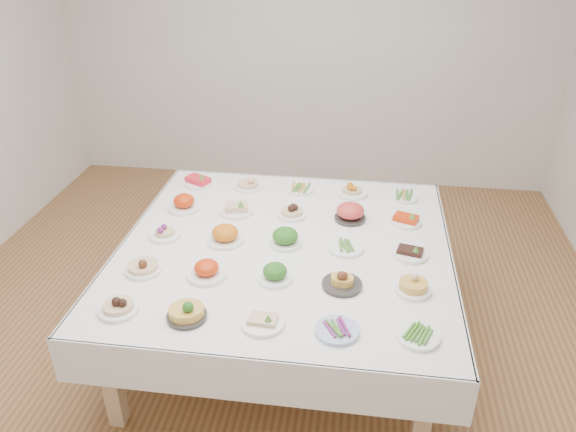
# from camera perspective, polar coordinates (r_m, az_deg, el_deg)

# --- Properties ---
(room_envelope) EXTENTS (5.02, 5.02, 2.81)m
(room_envelope) POSITION_cam_1_polar(r_m,az_deg,el_deg) (3.26, -2.93, 14.98)
(room_envelope) COLOR olive
(room_envelope) RESTS_ON ground
(display_table) EXTENTS (2.07, 2.07, 0.75)m
(display_table) POSITION_cam_1_polar(r_m,az_deg,el_deg) (3.56, -0.34, -3.96)
(display_table) COLOR white
(display_table) RESTS_ON ground
(dish_0) EXTENTS (0.22, 0.22, 0.12)m
(dish_0) POSITION_cam_1_polar(r_m,az_deg,el_deg) (3.09, -16.91, -8.42)
(dish_0) COLOR white
(dish_0) RESTS_ON display_table
(dish_1) EXTENTS (0.23, 0.22, 0.14)m
(dish_1) POSITION_cam_1_polar(r_m,az_deg,el_deg) (2.95, -10.31, -9.19)
(dish_1) COLOR #2D2B28
(dish_1) RESTS_ON display_table
(dish_2) EXTENTS (0.22, 0.22, 0.09)m
(dish_2) POSITION_cam_1_polar(r_m,az_deg,el_deg) (2.89, -2.59, -10.43)
(dish_2) COLOR white
(dish_2) RESTS_ON display_table
(dish_3) EXTENTS (0.22, 0.22, 0.05)m
(dish_3) POSITION_cam_1_polar(r_m,az_deg,el_deg) (2.86, 5.01, -11.41)
(dish_3) COLOR #4C66B2
(dish_3) RESTS_ON display_table
(dish_4) EXTENTS (0.21, 0.21, 0.05)m
(dish_4) POSITION_cam_1_polar(r_m,az_deg,el_deg) (2.89, 13.08, -11.73)
(dish_4) COLOR white
(dish_4) RESTS_ON display_table
(dish_5) EXTENTS (0.21, 0.21, 0.13)m
(dish_5) POSITION_cam_1_polar(r_m,az_deg,el_deg) (3.36, -14.55, -4.59)
(dish_5) COLOR white
(dish_5) RESTS_ON display_table
(dish_6) EXTENTS (0.23, 0.23, 0.12)m
(dish_6) POSITION_cam_1_polar(r_m,az_deg,el_deg) (3.25, -8.28, -5.28)
(dish_6) COLOR white
(dish_6) RESTS_ON display_table
(dish_7) EXTENTS (0.20, 0.20, 0.11)m
(dish_7) POSITION_cam_1_polar(r_m,az_deg,el_deg) (3.19, -1.34, -5.81)
(dish_7) COLOR white
(dish_7) RESTS_ON display_table
(dish_8) EXTENTS (0.22, 0.22, 0.12)m
(dish_8) POSITION_cam_1_polar(r_m,az_deg,el_deg) (3.15, 5.53, -6.39)
(dish_8) COLOR #2D2B28
(dish_8) RESTS_ON display_table
(dish_9) EXTENTS (0.20, 0.20, 0.11)m
(dish_9) POSITION_cam_1_polar(r_m,az_deg,el_deg) (3.17, 12.61, -6.81)
(dish_9) COLOR white
(dish_9) RESTS_ON display_table
(dish_10) EXTENTS (0.20, 0.20, 0.10)m
(dish_10) POSITION_cam_1_polar(r_m,az_deg,el_deg) (3.68, -12.41, -1.52)
(dish_10) COLOR white
(dish_10) RESTS_ON display_table
(dish_11) EXTENTS (0.26, 0.26, 0.14)m
(dish_11) POSITION_cam_1_polar(r_m,az_deg,el_deg) (3.55, -6.41, -1.65)
(dish_11) COLOR white
(dish_11) RESTS_ON display_table
(dish_12) EXTENTS (0.20, 0.20, 0.12)m
(dish_12) POSITION_cam_1_polar(r_m,az_deg,el_deg) (3.51, -0.28, -2.14)
(dish_12) COLOR white
(dish_12) RESTS_ON display_table
(dish_13) EXTENTS (0.22, 0.22, 0.05)m
(dish_13) POSITION_cam_1_polar(r_m,az_deg,el_deg) (3.49, 5.86, -3.14)
(dish_13) COLOR white
(dish_13) RESTS_ON display_table
(dish_14) EXTENTS (0.21, 0.21, 0.09)m
(dish_14) POSITION_cam_1_polar(r_m,az_deg,el_deg) (3.49, 12.30, -3.51)
(dish_14) COLOR white
(dish_14) RESTS_ON display_table
(dish_15) EXTENTS (0.22, 0.22, 0.12)m
(dish_15) POSITION_cam_1_polar(r_m,az_deg,el_deg) (3.99, -10.52, 1.34)
(dish_15) COLOR white
(dish_15) RESTS_ON display_table
(dish_16) EXTENTS (0.23, 0.23, 0.11)m
(dish_16) POSITION_cam_1_polar(r_m,az_deg,el_deg) (3.90, -5.27, 0.94)
(dish_16) COLOR white
(dish_16) RESTS_ON display_table
(dish_17) EXTENTS (0.20, 0.20, 0.12)m
(dish_17) POSITION_cam_1_polar(r_m,az_deg,el_deg) (3.83, 0.39, 0.70)
(dish_17) COLOR white
(dish_17) RESTS_ON display_table
(dish_18) EXTENTS (0.24, 0.24, 0.14)m
(dish_18) POSITION_cam_1_polar(r_m,az_deg,el_deg) (3.81, 6.35, 0.49)
(dish_18) COLOR #2D2B28
(dish_18) RESTS_ON display_table
(dish_19) EXTENTS (0.20, 0.20, 0.10)m
(dish_19) POSITION_cam_1_polar(r_m,az_deg,el_deg) (3.83, 11.89, -0.21)
(dish_19) COLOR white
(dish_19) RESTS_ON display_table
(dish_20) EXTENTS (0.20, 0.20, 0.10)m
(dish_20) POSITION_cam_1_polar(r_m,az_deg,el_deg) (4.34, -9.12, 3.62)
(dish_20) COLOR white
(dish_20) RESTS_ON display_table
(dish_21) EXTENTS (0.21, 0.21, 0.12)m
(dish_21) POSITION_cam_1_polar(r_m,az_deg,el_deg) (4.24, -4.11, 3.56)
(dish_21) COLOR white
(dish_21) RESTS_ON display_table
(dish_22) EXTENTS (0.20, 0.20, 0.05)m
(dish_22) POSITION_cam_1_polar(r_m,az_deg,el_deg) (4.20, 1.23, 2.80)
(dish_22) COLOR white
(dish_22) RESTS_ON display_table
(dish_23) EXTENTS (0.23, 0.23, 0.12)m
(dish_23) POSITION_cam_1_polar(r_m,az_deg,el_deg) (4.16, 6.52, 2.89)
(dish_23) COLOR white
(dish_23) RESTS_ON display_table
(dish_24) EXTENTS (0.21, 0.21, 0.05)m
(dish_24) POSITION_cam_1_polar(r_m,az_deg,el_deg) (4.17, 11.66, 2.03)
(dish_24) COLOR white
(dish_24) RESTS_ON display_table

